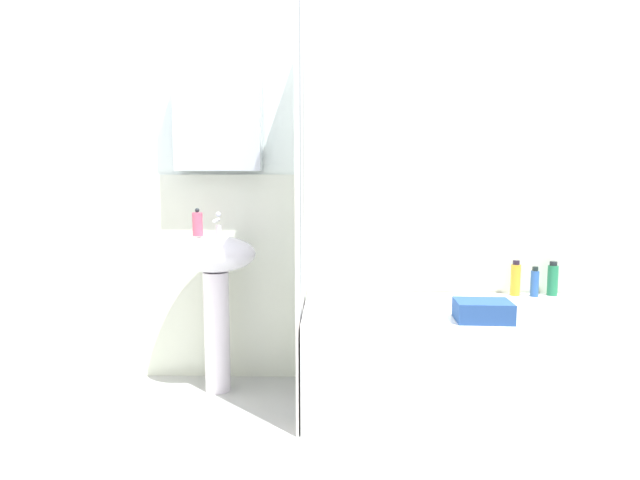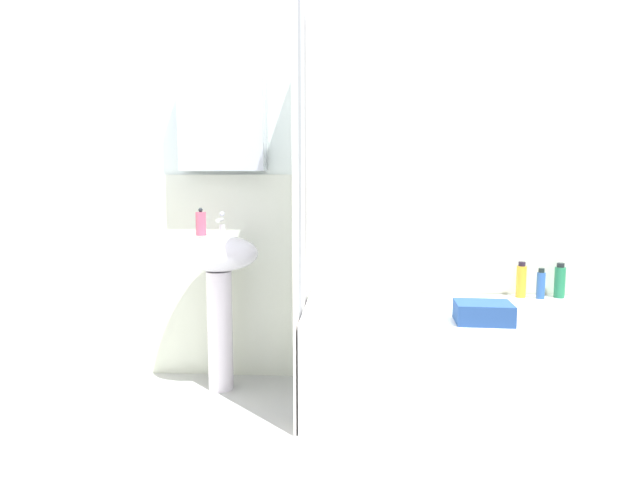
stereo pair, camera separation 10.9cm
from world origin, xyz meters
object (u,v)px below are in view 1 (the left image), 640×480
object	(u,v)px
sink	(216,278)
bathtub	(448,357)
soap_dispenser	(198,224)
shampoo_bottle	(553,279)
body_wash_bottle	(515,279)
towel_folded	(483,311)
lotion_bottle	(535,283)

from	to	relation	value
sink	bathtub	xyz separation A→B (m)	(1.24, -0.17, -0.38)
soap_dispenser	shampoo_bottle	world-z (taller)	soap_dispenser
soap_dispenser	shampoo_bottle	bearing A→B (deg)	4.15
body_wash_bottle	towel_folded	xyz separation A→B (m)	(-0.34, -0.54, -0.05)
lotion_bottle	body_wash_bottle	bearing A→B (deg)	165.65
sink	body_wash_bottle	distance (m)	1.67
sink	body_wash_bottle	size ratio (longest dim) A/B	4.36
sink	shampoo_bottle	bearing A→B (deg)	3.94
sink	bathtub	world-z (taller)	sink
bathtub	lotion_bottle	xyz separation A→B (m)	(0.53, 0.27, 0.34)
bathtub	towel_folded	bearing A→B (deg)	-68.74
shampoo_bottle	lotion_bottle	bearing A→B (deg)	-164.28
sink	soap_dispenser	world-z (taller)	soap_dispenser
shampoo_bottle	lotion_bottle	distance (m)	0.12
soap_dispenser	lotion_bottle	distance (m)	1.89
bathtub	towel_folded	size ratio (longest dim) A/B	5.91
shampoo_bottle	lotion_bottle	world-z (taller)	shampoo_bottle
soap_dispenser	shampoo_bottle	distance (m)	2.00
soap_dispenser	towel_folded	xyz separation A→B (m)	(1.42, -0.41, -0.37)
sink	soap_dispenser	distance (m)	0.31
soap_dispenser	body_wash_bottle	bearing A→B (deg)	4.43
shampoo_bottle	towel_folded	xyz separation A→B (m)	(-0.55, -0.55, -0.04)
soap_dispenser	sink	bearing A→B (deg)	8.41
soap_dispenser	lotion_bottle	bearing A→B (deg)	3.42
lotion_bottle	body_wash_bottle	xyz separation A→B (m)	(-0.10, 0.03, 0.02)
sink	towel_folded	size ratio (longest dim) A/B	3.45
shampoo_bottle	bathtub	bearing A→B (deg)	-154.95
sink	body_wash_bottle	bearing A→B (deg)	4.21
bathtub	lotion_bottle	size ratio (longest dim) A/B	8.82
soap_dispenser	bathtub	bearing A→B (deg)	-6.79
bathtub	body_wash_bottle	bearing A→B (deg)	34.19
shampoo_bottle	towel_folded	distance (m)	0.78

